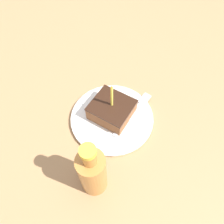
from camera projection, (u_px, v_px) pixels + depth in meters
ground_plane at (119, 124)px, 0.69m from camera, size 2.40×2.40×0.04m
plate at (112, 118)px, 0.67m from camera, size 0.25×0.25×0.01m
cake_slice at (111, 110)px, 0.65m from camera, size 0.11×0.12×0.14m
fork at (135, 111)px, 0.67m from camera, size 0.19×0.04×0.00m
bottle at (93, 172)px, 0.50m from camera, size 0.06×0.06×0.21m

